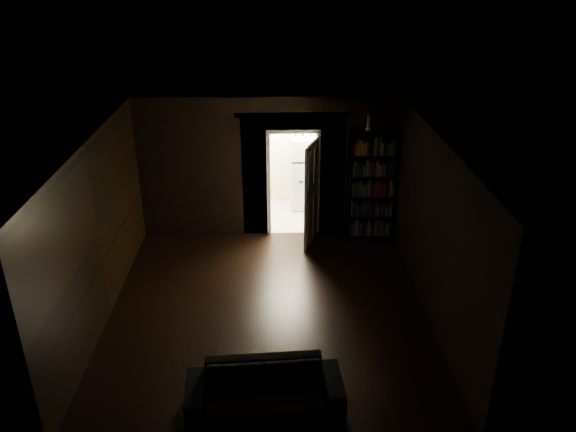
{
  "coord_description": "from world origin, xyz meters",
  "views": [
    {
      "loc": [
        0.11,
        -7.48,
        5.18
      ],
      "look_at": [
        0.34,
        0.9,
        1.24
      ],
      "focal_mm": 35.0,
      "sensor_mm": 36.0,
      "label": 1
    }
  ],
  "objects": [
    {
      "name": "ground",
      "position": [
        0.0,
        0.0,
        0.0
      ],
      "size": [
        5.5,
        5.5,
        0.0
      ],
      "primitive_type": "plane",
      "color": "black",
      "rests_on": "ground"
    },
    {
      "name": "room_walls",
      "position": [
        -0.01,
        1.07,
        1.68
      ],
      "size": [
        5.02,
        5.61,
        2.84
      ],
      "color": "black",
      "rests_on": "ground"
    },
    {
      "name": "kitchen_alcove",
      "position": [
        0.5,
        3.87,
        1.21
      ],
      "size": [
        2.2,
        1.8,
        2.6
      ],
      "color": "#AFAA98",
      "rests_on": "ground"
    },
    {
      "name": "sofa",
      "position": [
        -0.03,
        -2.1,
        0.37
      ],
      "size": [
        1.98,
        0.95,
        0.74
      ],
      "primitive_type": "imported",
      "rotation": [
        0.0,
        0.0,
        0.06
      ],
      "color": "black",
      "rests_on": "ground"
    },
    {
      "name": "bookshelf",
      "position": [
        2.0,
        2.55,
        1.1
      ],
      "size": [
        0.95,
        0.59,
        2.2
      ],
      "primitive_type": "cube",
      "rotation": [
        0.0,
        0.0,
        -0.32
      ],
      "color": "black",
      "rests_on": "ground"
    },
    {
      "name": "refrigerator",
      "position": [
        0.87,
        4.11,
        0.82
      ],
      "size": [
        0.92,
        0.88,
        1.65
      ],
      "primitive_type": "cube",
      "rotation": [
        0.0,
        0.0,
        0.33
      ],
      "color": "white",
      "rests_on": "ground"
    },
    {
      "name": "door",
      "position": [
        0.83,
        2.33,
        1.02
      ],
      "size": [
        0.33,
        0.82,
        2.05
      ],
      "primitive_type": "cube",
      "rotation": [
        0.0,
        0.0,
        1.23
      ],
      "color": "white",
      "rests_on": "ground"
    },
    {
      "name": "figurine",
      "position": [
        1.88,
        2.59,
        2.35
      ],
      "size": [
        0.13,
        0.13,
        0.31
      ],
      "primitive_type": "cube",
      "rotation": [
        0.0,
        0.0,
        -0.33
      ],
      "color": "white",
      "rests_on": "bookshelf"
    },
    {
      "name": "bottles",
      "position": [
        0.82,
        4.05,
        1.77
      ],
      "size": [
        0.58,
        0.31,
        0.24
      ],
      "primitive_type": "cube",
      "rotation": [
        0.0,
        0.0,
        -0.41
      ],
      "color": "black",
      "rests_on": "refrigerator"
    }
  ]
}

